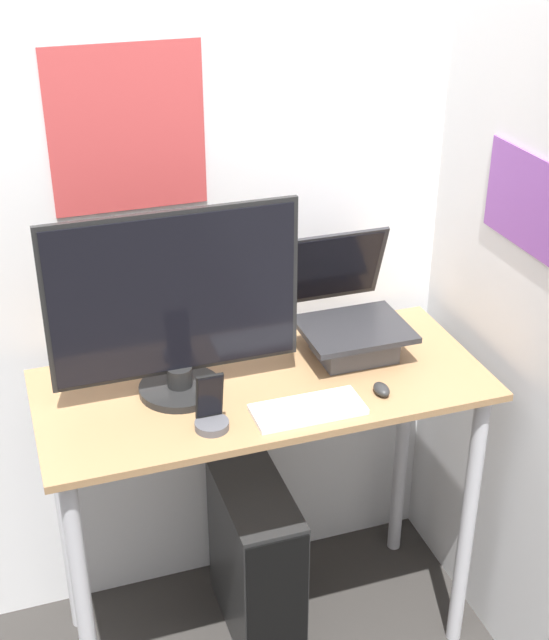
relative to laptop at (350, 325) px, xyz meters
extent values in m
cube|color=silver|center=(-0.28, 0.27, 0.31)|extent=(6.00, 0.05, 2.60)
cube|color=#BF3F3F|center=(-0.54, 0.24, 0.54)|extent=(0.40, 0.01, 0.43)
cube|color=purple|center=(0.37, -0.23, 0.39)|extent=(0.01, 0.40, 0.24)
cube|color=#936D47|center=(-0.28, -0.08, -0.09)|extent=(1.19, 0.53, 0.02)
cylinder|color=#B7B7BC|center=(-0.82, -0.30, -0.54)|extent=(0.04, 0.04, 0.88)
cylinder|color=#B7B7BC|center=(0.26, -0.30, -0.54)|extent=(0.04, 0.04, 0.88)
cylinder|color=#B7B7BC|center=(-0.82, 0.13, -0.54)|extent=(0.04, 0.04, 0.88)
cylinder|color=#B7B7BC|center=(0.26, 0.13, -0.54)|extent=(0.04, 0.04, 0.88)
cube|color=#4C4C51|center=(0.00, -0.03, -0.04)|extent=(0.20, 0.17, 0.07)
cube|color=#262628|center=(0.00, -0.03, 0.00)|extent=(0.29, 0.24, 0.02)
cube|color=#262628|center=(0.00, 0.13, 0.12)|extent=(0.29, 0.08, 0.23)
cube|color=black|center=(0.00, 0.12, 0.13)|extent=(0.26, 0.07, 0.20)
cylinder|color=black|center=(-0.50, -0.06, -0.07)|extent=(0.21, 0.21, 0.02)
cylinder|color=black|center=(-0.50, -0.06, -0.03)|extent=(0.07, 0.07, 0.05)
cube|color=black|center=(-0.50, -0.05, 0.20)|extent=(0.64, 0.01, 0.44)
cube|color=black|center=(-0.50, -0.06, 0.20)|extent=(0.61, 0.01, 0.41)
cube|color=white|center=(-0.22, -0.25, -0.07)|extent=(0.28, 0.12, 0.01)
cube|color=silver|center=(-0.22, -0.25, -0.06)|extent=(0.26, 0.10, 0.00)
ellipsoid|color=#262626|center=(-0.01, -0.24, -0.07)|extent=(0.04, 0.06, 0.03)
cylinder|color=#4C4C51|center=(-0.47, -0.25, -0.07)|extent=(0.08, 0.08, 0.02)
cube|color=black|center=(-0.47, -0.23, 0.00)|extent=(0.07, 0.04, 0.13)
cube|color=black|center=(-0.47, -0.24, 0.01)|extent=(0.06, 0.03, 0.12)
cube|color=black|center=(-0.29, -0.04, -0.73)|extent=(0.19, 0.40, 0.50)
cube|color=black|center=(-0.29, -0.24, -0.73)|extent=(0.18, 0.01, 0.48)
camera|label=1|loc=(-0.89, -1.99, 1.16)|focal=50.00mm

